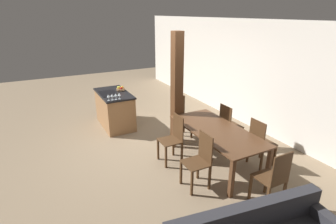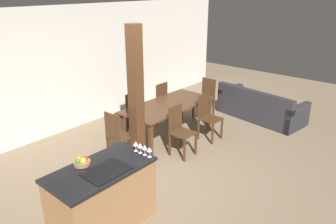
{
  "view_description": "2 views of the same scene",
  "coord_description": "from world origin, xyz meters",
  "px_view_note": "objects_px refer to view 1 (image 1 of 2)",
  "views": [
    {
      "loc": [
        5.0,
        -2.09,
        2.85
      ],
      "look_at": [
        0.6,
        0.2,
        0.95
      ],
      "focal_mm": 28.0,
      "sensor_mm": 36.0,
      "label": 1
    },
    {
      "loc": [
        -3.54,
        -3.36,
        3.08
      ],
      "look_at": [
        0.6,
        0.2,
        0.95
      ],
      "focal_mm": 35.0,
      "sensor_mm": 36.0,
      "label": 2
    }
  ],
  "objects_px": {
    "kitchen_island": "(115,109)",
    "dining_chair_foot_end": "(273,178)",
    "dining_chair_near_left": "(173,138)",
    "wine_glass_far": "(116,95)",
    "dining_chair_far_left": "(229,125)",
    "dining_chair_head_end": "(180,116)",
    "wine_glass_end": "(119,94)",
    "dining_chair_far_right": "(260,142)",
    "fruit_bowl": "(120,89)",
    "dining_table": "(216,133)",
    "wine_glass_near": "(108,96)",
    "timber_post": "(177,91)",
    "wine_glass_middle": "(112,95)",
    "dining_chair_near_right": "(199,160)"
  },
  "relations": [
    {
      "from": "dining_chair_foot_end",
      "to": "timber_post",
      "type": "height_order",
      "value": "timber_post"
    },
    {
      "from": "wine_glass_middle",
      "to": "wine_glass_far",
      "type": "height_order",
      "value": "same"
    },
    {
      "from": "dining_table",
      "to": "fruit_bowl",
      "type": "bearing_deg",
      "value": -160.76
    },
    {
      "from": "dining_chair_near_left",
      "to": "dining_chair_head_end",
      "type": "relative_size",
      "value": 1.0
    },
    {
      "from": "fruit_bowl",
      "to": "wine_glass_end",
      "type": "bearing_deg",
      "value": -19.62
    },
    {
      "from": "wine_glass_end",
      "to": "dining_chair_foot_end",
      "type": "relative_size",
      "value": 0.15
    },
    {
      "from": "wine_glass_far",
      "to": "dining_table",
      "type": "bearing_deg",
      "value": 32.03
    },
    {
      "from": "dining_chair_far_left",
      "to": "dining_chair_far_right",
      "type": "xyz_separation_m",
      "value": [
        0.93,
        0.0,
        0.0
      ]
    },
    {
      "from": "dining_chair_far_left",
      "to": "dining_chair_near_right",
      "type": "bearing_deg",
      "value": 123.59
    },
    {
      "from": "dining_chair_foot_end",
      "to": "wine_glass_end",
      "type": "bearing_deg",
      "value": -70.62
    },
    {
      "from": "wine_glass_middle",
      "to": "dining_chair_far_left",
      "type": "xyz_separation_m",
      "value": [
        1.67,
        2.12,
        -0.52
      ]
    },
    {
      "from": "wine_glass_near",
      "to": "dining_chair_head_end",
      "type": "xyz_separation_m",
      "value": [
        0.72,
        1.51,
        -0.52
      ]
    },
    {
      "from": "dining_chair_near_left",
      "to": "dining_chair_foot_end",
      "type": "xyz_separation_m",
      "value": [
        1.88,
        0.7,
        0.0
      ]
    },
    {
      "from": "kitchen_island",
      "to": "wine_glass_end",
      "type": "xyz_separation_m",
      "value": [
        0.6,
        -0.03,
        0.57
      ]
    },
    {
      "from": "dining_table",
      "to": "dining_chair_far_right",
      "type": "distance_m",
      "value": 0.85
    },
    {
      "from": "kitchen_island",
      "to": "dining_chair_near_right",
      "type": "distance_m",
      "value": 3.24
    },
    {
      "from": "wine_glass_end",
      "to": "dining_chair_near_right",
      "type": "xyz_separation_m",
      "value": [
        2.6,
        0.55,
        -0.52
      ]
    },
    {
      "from": "wine_glass_near",
      "to": "dining_chair_near_left",
      "type": "xyz_separation_m",
      "value": [
        1.67,
        0.81,
        -0.52
      ]
    },
    {
      "from": "wine_glass_middle",
      "to": "dining_chair_far_right",
      "type": "height_order",
      "value": "wine_glass_middle"
    },
    {
      "from": "wine_glass_far",
      "to": "dining_chair_far_left",
      "type": "xyz_separation_m",
      "value": [
        1.67,
        2.03,
        -0.52
      ]
    },
    {
      "from": "kitchen_island",
      "to": "dining_chair_foot_end",
      "type": "bearing_deg",
      "value": 16.36
    },
    {
      "from": "wine_glass_middle",
      "to": "wine_glass_end",
      "type": "height_order",
      "value": "same"
    },
    {
      "from": "dining_chair_far_left",
      "to": "kitchen_island",
      "type": "bearing_deg",
      "value": 40.19
    },
    {
      "from": "dining_chair_head_end",
      "to": "dining_chair_far_left",
      "type": "bearing_deg",
      "value": -53.47
    },
    {
      "from": "dining_chair_far_left",
      "to": "dining_chair_foot_end",
      "type": "height_order",
      "value": "same"
    },
    {
      "from": "wine_glass_end",
      "to": "dining_chair_head_end",
      "type": "xyz_separation_m",
      "value": [
        0.72,
        1.25,
        -0.52
      ]
    },
    {
      "from": "dining_chair_head_end",
      "to": "timber_post",
      "type": "height_order",
      "value": "timber_post"
    },
    {
      "from": "wine_glass_end",
      "to": "timber_post",
      "type": "xyz_separation_m",
      "value": [
        0.98,
        1.0,
        0.22
      ]
    },
    {
      "from": "dining_chair_foot_end",
      "to": "dining_chair_near_right",
      "type": "bearing_deg",
      "value": -53.47
    },
    {
      "from": "wine_glass_far",
      "to": "kitchen_island",
      "type": "bearing_deg",
      "value": 169.09
    },
    {
      "from": "wine_glass_far",
      "to": "dining_chair_far_left",
      "type": "height_order",
      "value": "wine_glass_far"
    },
    {
      "from": "wine_glass_end",
      "to": "dining_chair_far_right",
      "type": "bearing_deg",
      "value": 36.86
    },
    {
      "from": "dining_chair_near_left",
      "to": "timber_post",
      "type": "height_order",
      "value": "timber_post"
    },
    {
      "from": "wine_glass_near",
      "to": "dining_table",
      "type": "relative_size",
      "value": 0.07
    },
    {
      "from": "timber_post",
      "to": "dining_chair_far_left",
      "type": "bearing_deg",
      "value": 54.28
    },
    {
      "from": "wine_glass_middle",
      "to": "dining_chair_head_end",
      "type": "bearing_deg",
      "value": 63.1
    },
    {
      "from": "timber_post",
      "to": "dining_chair_far_right",
      "type": "bearing_deg",
      "value": 30.46
    },
    {
      "from": "dining_chair_near_left",
      "to": "dining_chair_foot_end",
      "type": "height_order",
      "value": "same"
    },
    {
      "from": "fruit_bowl",
      "to": "wine_glass_far",
      "type": "height_order",
      "value": "wine_glass_far"
    },
    {
      "from": "dining_chair_head_end",
      "to": "timber_post",
      "type": "xyz_separation_m",
      "value": [
        0.26,
        -0.25,
        0.74
      ]
    },
    {
      "from": "wine_glass_end",
      "to": "timber_post",
      "type": "distance_m",
      "value": 1.42
    },
    {
      "from": "wine_glass_middle",
      "to": "timber_post",
      "type": "xyz_separation_m",
      "value": [
        0.98,
        1.17,
        0.22
      ]
    },
    {
      "from": "dining_chair_far_left",
      "to": "timber_post",
      "type": "xyz_separation_m",
      "value": [
        -0.68,
        -0.95,
        0.74
      ]
    },
    {
      "from": "kitchen_island",
      "to": "wine_glass_end",
      "type": "relative_size",
      "value": 9.07
    },
    {
      "from": "wine_glass_middle",
      "to": "wine_glass_far",
      "type": "bearing_deg",
      "value": 90.0
    },
    {
      "from": "dining_chair_near_right",
      "to": "dining_chair_near_left",
      "type": "bearing_deg",
      "value": 180.0
    },
    {
      "from": "wine_glass_middle",
      "to": "dining_chair_near_right",
      "type": "bearing_deg",
      "value": 15.51
    },
    {
      "from": "wine_glass_far",
      "to": "wine_glass_middle",
      "type": "bearing_deg",
      "value": -90.0
    },
    {
      "from": "wine_glass_end",
      "to": "dining_chair_far_right",
      "type": "distance_m",
      "value": 3.29
    },
    {
      "from": "wine_glass_near",
      "to": "dining_chair_near_right",
      "type": "xyz_separation_m",
      "value": [
        2.6,
        0.81,
        -0.52
      ]
    }
  ]
}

